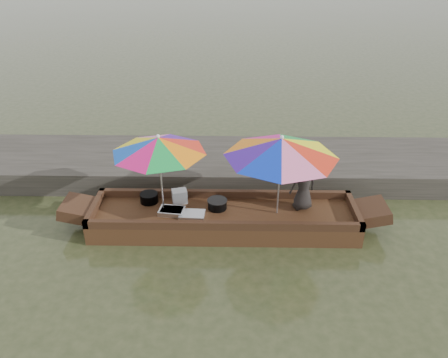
{
  "coord_description": "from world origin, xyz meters",
  "views": [
    {
      "loc": [
        0.13,
        -6.86,
        4.76
      ],
      "look_at": [
        0.0,
        0.1,
        1.0
      ],
      "focal_mm": 35.0,
      "sensor_mm": 36.0,
      "label": 1
    }
  ],
  "objects_px": {
    "tray_crayfish": "(172,211)",
    "cooking_pot": "(149,198)",
    "boat_hull": "(224,220)",
    "charcoal_grill": "(217,204)",
    "supply_bag": "(180,196)",
    "vendor": "(303,184)",
    "umbrella_stern": "(279,176)",
    "umbrella_bow": "(161,175)",
    "tray_scallop": "(192,215)"
  },
  "relations": [
    {
      "from": "cooking_pot",
      "to": "vendor",
      "type": "relative_size",
      "value": 0.34
    },
    {
      "from": "vendor",
      "to": "umbrella_bow",
      "type": "bearing_deg",
      "value": -16.07
    },
    {
      "from": "cooking_pot",
      "to": "umbrella_stern",
      "type": "xyz_separation_m",
      "value": [
        2.44,
        -0.34,
        0.68
      ]
    },
    {
      "from": "tray_scallop",
      "to": "charcoal_grill",
      "type": "bearing_deg",
      "value": 31.1
    },
    {
      "from": "boat_hull",
      "to": "umbrella_bow",
      "type": "distance_m",
      "value": 1.47
    },
    {
      "from": "boat_hull",
      "to": "cooking_pot",
      "type": "bearing_deg",
      "value": 166.67
    },
    {
      "from": "tray_scallop",
      "to": "umbrella_bow",
      "type": "xyz_separation_m",
      "value": [
        -0.54,
        0.14,
        0.74
      ]
    },
    {
      "from": "tray_scallop",
      "to": "umbrella_stern",
      "type": "xyz_separation_m",
      "value": [
        1.57,
        0.14,
        0.74
      ]
    },
    {
      "from": "supply_bag",
      "to": "umbrella_stern",
      "type": "bearing_deg",
      "value": -10.68
    },
    {
      "from": "cooking_pot",
      "to": "tray_crayfish",
      "type": "distance_m",
      "value": 0.63
    },
    {
      "from": "supply_bag",
      "to": "cooking_pot",
      "type": "bearing_deg",
      "value": -179.62
    },
    {
      "from": "tray_crayfish",
      "to": "cooking_pot",
      "type": "bearing_deg",
      "value": 140.66
    },
    {
      "from": "vendor",
      "to": "cooking_pot",
      "type": "bearing_deg",
      "value": -23.28
    },
    {
      "from": "vendor",
      "to": "tray_scallop",
      "type": "bearing_deg",
      "value": -11.19
    },
    {
      "from": "cooking_pot",
      "to": "boat_hull",
      "type": "bearing_deg",
      "value": -13.33
    },
    {
      "from": "vendor",
      "to": "tray_crayfish",
      "type": "bearing_deg",
      "value": -14.5
    },
    {
      "from": "boat_hull",
      "to": "charcoal_grill",
      "type": "height_order",
      "value": "charcoal_grill"
    },
    {
      "from": "charcoal_grill",
      "to": "umbrella_bow",
      "type": "distance_m",
      "value": 1.22
    },
    {
      "from": "umbrella_stern",
      "to": "cooking_pot",
      "type": "bearing_deg",
      "value": 171.96
    },
    {
      "from": "boat_hull",
      "to": "charcoal_grill",
      "type": "relative_size",
      "value": 13.89
    },
    {
      "from": "supply_bag",
      "to": "umbrella_bow",
      "type": "distance_m",
      "value": 0.78
    },
    {
      "from": "cooking_pot",
      "to": "charcoal_grill",
      "type": "height_order",
      "value": "cooking_pot"
    },
    {
      "from": "charcoal_grill",
      "to": "umbrella_bow",
      "type": "bearing_deg",
      "value": -172.29
    },
    {
      "from": "tray_crayfish",
      "to": "vendor",
      "type": "distance_m",
      "value": 2.48
    },
    {
      "from": "cooking_pot",
      "to": "umbrella_bow",
      "type": "xyz_separation_m",
      "value": [
        0.33,
        -0.34,
        0.68
      ]
    },
    {
      "from": "charcoal_grill",
      "to": "vendor",
      "type": "relative_size",
      "value": 0.35
    },
    {
      "from": "boat_hull",
      "to": "supply_bag",
      "type": "distance_m",
      "value": 0.98
    },
    {
      "from": "tray_scallop",
      "to": "vendor",
      "type": "distance_m",
      "value": 2.13
    },
    {
      "from": "charcoal_grill",
      "to": "umbrella_bow",
      "type": "relative_size",
      "value": 0.21
    },
    {
      "from": "charcoal_grill",
      "to": "vendor",
      "type": "xyz_separation_m",
      "value": [
        1.59,
        0.05,
        0.43
      ]
    },
    {
      "from": "umbrella_bow",
      "to": "boat_hull",
      "type": "bearing_deg",
      "value": 0.0
    },
    {
      "from": "tray_scallop",
      "to": "charcoal_grill",
      "type": "height_order",
      "value": "charcoal_grill"
    },
    {
      "from": "umbrella_stern",
      "to": "tray_crayfish",
      "type": "bearing_deg",
      "value": -178.36
    },
    {
      "from": "umbrella_stern",
      "to": "boat_hull",
      "type": "bearing_deg",
      "value": 180.0
    },
    {
      "from": "umbrella_stern",
      "to": "vendor",
      "type": "bearing_deg",
      "value": 20.79
    },
    {
      "from": "supply_bag",
      "to": "vendor",
      "type": "relative_size",
      "value": 0.27
    },
    {
      "from": "charcoal_grill",
      "to": "umbrella_stern",
      "type": "height_order",
      "value": "umbrella_stern"
    },
    {
      "from": "tray_crayfish",
      "to": "vendor",
      "type": "xyz_separation_m",
      "value": [
        2.43,
        0.24,
        0.46
      ]
    },
    {
      "from": "supply_bag",
      "to": "boat_hull",
      "type": "bearing_deg",
      "value": -22.04
    },
    {
      "from": "umbrella_stern",
      "to": "tray_scallop",
      "type": "bearing_deg",
      "value": -174.94
    },
    {
      "from": "tray_scallop",
      "to": "supply_bag",
      "type": "bearing_deg",
      "value": 119.73
    },
    {
      "from": "vendor",
      "to": "umbrella_stern",
      "type": "relative_size",
      "value": 0.5
    },
    {
      "from": "vendor",
      "to": "umbrella_stern",
      "type": "height_order",
      "value": "umbrella_stern"
    },
    {
      "from": "cooking_pot",
      "to": "umbrella_bow",
      "type": "relative_size",
      "value": 0.21
    },
    {
      "from": "supply_bag",
      "to": "vendor",
      "type": "bearing_deg",
      "value": -4.11
    },
    {
      "from": "cooking_pot",
      "to": "supply_bag",
      "type": "height_order",
      "value": "supply_bag"
    },
    {
      "from": "cooking_pot",
      "to": "tray_crayfish",
      "type": "relative_size",
      "value": 0.75
    },
    {
      "from": "tray_crayfish",
      "to": "tray_scallop",
      "type": "height_order",
      "value": "tray_crayfish"
    },
    {
      "from": "boat_hull",
      "to": "tray_crayfish",
      "type": "distance_m",
      "value": 0.99
    },
    {
      "from": "boat_hull",
      "to": "vendor",
      "type": "height_order",
      "value": "vendor"
    }
  ]
}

